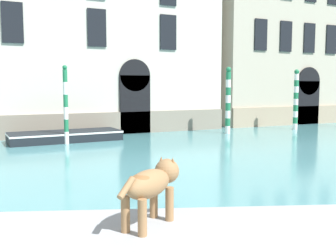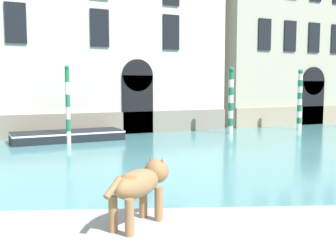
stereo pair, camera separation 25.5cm
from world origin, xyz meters
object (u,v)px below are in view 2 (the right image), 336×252
object	(u,v)px
dog_on_deck	(141,183)
boat_moored_near_palazzo	(68,136)
mooring_pole_3	(300,99)
mooring_pole_1	(231,100)
mooring_pole_0	(68,104)

from	to	relation	value
dog_on_deck	boat_moored_near_palazzo	xyz separation A→B (m)	(1.33, 13.81, -1.02)
boat_moored_near_palazzo	mooring_pole_3	bearing A→B (deg)	-5.80
mooring_pole_1	mooring_pole_3	xyz separation A→B (m)	(4.75, -0.05, -0.02)
dog_on_deck	boat_moored_near_palazzo	distance (m)	13.91
dog_on_deck	mooring_pole_0	size ratio (longest dim) A/B	0.33
dog_on_deck	mooring_pole_1	xyz separation A→B (m)	(9.95, 13.13, 0.57)
mooring_pole_0	mooring_pole_3	distance (m)	13.48
boat_moored_near_palazzo	mooring_pole_1	size ratio (longest dim) A/B	1.44
mooring_pole_1	boat_moored_near_palazzo	bearing A→B (deg)	175.47
mooring_pole_0	mooring_pole_1	distance (m)	8.74
mooring_pole_1	dog_on_deck	bearing A→B (deg)	-127.17
boat_moored_near_palazzo	mooring_pole_3	size ratio (longest dim) A/B	1.46
mooring_pole_0	dog_on_deck	bearing A→B (deg)	-95.39
dog_on_deck	boat_moored_near_palazzo	size ratio (longest dim) A/B	0.22
mooring_pole_0	mooring_pole_1	world-z (taller)	mooring_pole_1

